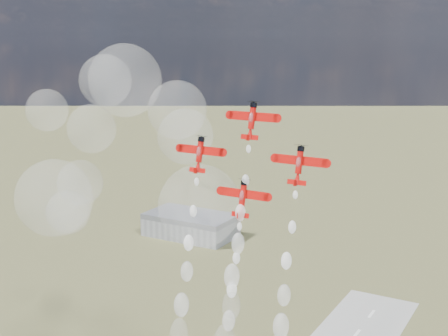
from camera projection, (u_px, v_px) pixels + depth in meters
name	position (u px, v px, depth m)	size (l,w,h in m)	color
hangar	(191.00, 225.00, 356.27)	(50.00, 28.00, 13.00)	gray
plane_lead	(252.00, 120.00, 139.59)	(12.01, 4.50, 8.44)	red
plane_left	(200.00, 154.00, 145.56)	(12.01, 4.50, 8.44)	red
plane_right	(299.00, 164.00, 133.58)	(12.01, 4.50, 8.44)	red
plane_slot	(243.00, 197.00, 139.55)	(12.01, 4.50, 8.44)	red
smoke_trail_lead	(227.00, 327.00, 139.38)	(5.10, 15.55, 51.80)	white
drifted_smoke_cloud	(120.00, 157.00, 168.65)	(71.18, 35.85, 53.20)	white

